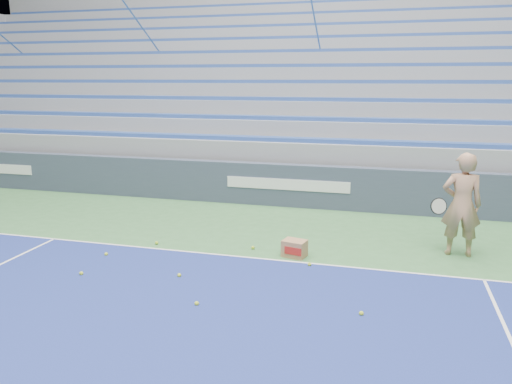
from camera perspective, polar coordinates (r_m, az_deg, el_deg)
sponsor_barrier at (r=12.94m, az=3.72°, el=0.78°), size 30.00×0.32×1.10m
bleachers at (r=18.31m, az=7.41°, el=9.97°), size 31.00×9.15×7.30m
tennis_player at (r=9.97m, az=22.43°, el=-1.34°), size 0.97×0.86×1.95m
ball_box at (r=9.39m, az=4.42°, el=-6.44°), size 0.48×0.41×0.32m
tennis_ball_0 at (r=7.54m, az=-6.79°, el=-12.55°), size 0.07×0.07×0.07m
tennis_ball_1 at (r=10.25m, az=-11.29°, el=-5.72°), size 0.07×0.07×0.07m
tennis_ball_2 at (r=7.36m, az=11.95°, el=-13.42°), size 0.07×0.07×0.07m
tennis_ball_3 at (r=8.99m, az=6.13°, el=-8.23°), size 0.07×0.07×0.07m
tennis_ball_4 at (r=9.78m, az=-0.35°, el=-6.37°), size 0.07×0.07×0.07m
tennis_ball_5 at (r=9.05m, az=-19.34°, el=-8.78°), size 0.07×0.07×0.07m
tennis_ball_6 at (r=9.84m, az=-16.75°, el=-6.82°), size 0.07×0.07×0.07m
tennis_ball_7 at (r=8.57m, az=-8.77°, el=-9.39°), size 0.07×0.07×0.07m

